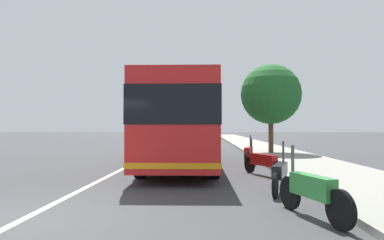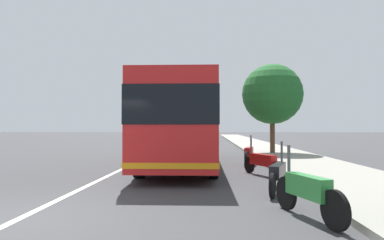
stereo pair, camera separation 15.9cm
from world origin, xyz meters
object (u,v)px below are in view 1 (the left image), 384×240
at_px(car_ahead_same_lane, 204,133).
at_px(roadside_tree_mid_block, 271,94).
at_px(motorcycle_nearest_curb, 312,191).
at_px(motorcycle_mid_row, 263,162).
at_px(coach_bus, 183,121).
at_px(motorcycle_far_end, 249,154).
at_px(car_side_street, 198,135).
at_px(motorcycle_angled, 280,173).
at_px(car_far_distant, 204,134).
at_px(car_behind_bus, 174,133).

xyz_separation_m(car_ahead_same_lane, roadside_tree_mid_block, (-34.11, -4.02, 2.89)).
relative_size(motorcycle_nearest_curb, motorcycle_mid_row, 0.99).
bearing_deg(motorcycle_mid_row, coach_bus, 20.76).
relative_size(motorcycle_far_end, car_side_street, 0.46).
bearing_deg(car_side_street, motorcycle_angled, -170.46).
height_order(motorcycle_nearest_curb, car_far_distant, car_far_distant).
relative_size(motorcycle_angled, roadside_tree_mid_block, 0.40).
bearing_deg(car_far_distant, motorcycle_far_end, 179.69).
xyz_separation_m(car_far_distant, car_ahead_same_lane, (5.60, 0.01, -0.03)).
bearing_deg(car_behind_bus, motorcycle_nearest_curb, 11.85).
relative_size(coach_bus, car_far_distant, 2.25).
distance_m(coach_bus, car_ahead_same_lane, 40.16).
distance_m(motorcycle_mid_row, car_behind_bus, 48.73).
height_order(motorcycle_far_end, car_side_street, car_side_street).
relative_size(car_side_street, car_ahead_same_lane, 0.98).
bearing_deg(motorcycle_angled, car_far_distant, 22.44).
relative_size(motorcycle_angled, car_behind_bus, 0.51).
xyz_separation_m(coach_bus, car_ahead_same_lane, (40.13, -0.79, -1.19)).
relative_size(motorcycle_mid_row, car_side_street, 0.46).
xyz_separation_m(motorcycle_nearest_curb, car_behind_bus, (53.51, 7.33, 0.22)).
height_order(motorcycle_angled, motorcycle_far_end, motorcycle_far_end).
relative_size(motorcycle_mid_row, motorcycle_far_end, 0.99).
bearing_deg(car_far_distant, car_behind_bus, 22.34).
distance_m(car_behind_bus, roadside_tree_mid_block, 40.60).
xyz_separation_m(motorcycle_nearest_curb, roadside_tree_mid_block, (14.10, -1.99, 3.09)).
bearing_deg(car_far_distant, motorcycle_mid_row, 179.58).
distance_m(motorcycle_angled, car_ahead_same_lane, 45.72).
bearing_deg(motorcycle_far_end, motorcycle_mid_row, -163.52).
bearing_deg(motorcycle_far_end, car_ahead_same_lane, 17.43).
bearing_deg(motorcycle_mid_row, car_behind_bus, -17.07).
xyz_separation_m(motorcycle_far_end, car_far_distant, (34.25, 1.97, 0.23)).
bearing_deg(motorcycle_nearest_curb, coach_bus, 1.39).
distance_m(motorcycle_angled, motorcycle_mid_row, 2.82).
xyz_separation_m(motorcycle_far_end, car_ahead_same_lane, (39.85, 1.98, 0.20)).
distance_m(motorcycle_nearest_curb, car_side_street, 33.54).
bearing_deg(motorcycle_far_end, roadside_tree_mid_block, -4.99).
bearing_deg(motorcycle_angled, coach_bus, 46.50).
distance_m(motorcycle_nearest_curb, motorcycle_mid_row, 5.35).
height_order(motorcycle_nearest_curb, motorcycle_mid_row, motorcycle_nearest_curb).
bearing_deg(motorcycle_nearest_curb, motorcycle_angled, -17.74).
height_order(motorcycle_mid_row, car_ahead_same_lane, car_ahead_same_lane).
distance_m(car_side_street, roadside_tree_mid_block, 20.11).
relative_size(motorcycle_angled, motorcycle_mid_row, 1.06).
bearing_deg(motorcycle_angled, motorcycle_far_end, 19.97).
distance_m(coach_bus, motorcycle_far_end, 3.11).
relative_size(motorcycle_mid_row, car_behind_bus, 0.48).
height_order(motorcycle_nearest_curb, roadside_tree_mid_block, roadside_tree_mid_block).
relative_size(coach_bus, motorcycle_angled, 4.89).
xyz_separation_m(motorcycle_angled, car_ahead_same_lane, (45.67, 2.02, 0.22)).
bearing_deg(car_behind_bus, motorcycle_mid_row, 12.76).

